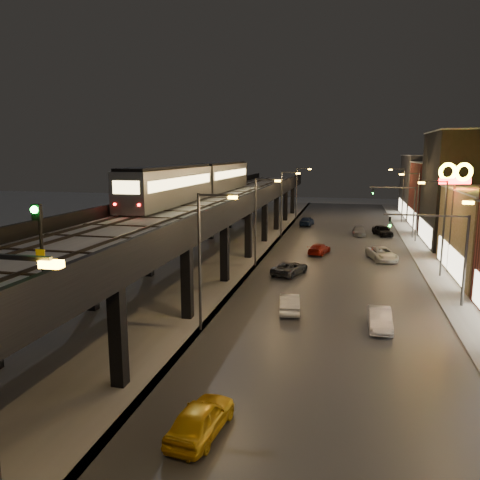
{
  "coord_description": "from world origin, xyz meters",
  "views": [
    {
      "loc": [
        8.5,
        -14.69,
        11.42
      ],
      "look_at": [
        0.53,
        19.04,
        5.0
      ],
      "focal_mm": 35.0,
      "sensor_mm": 36.0,
      "label": 1
    }
  ],
  "objects_px": {
    "car_onc_red": "(382,231)",
    "rail_signal": "(39,229)",
    "car_taxi": "(201,419)",
    "car_far_white": "(307,221)",
    "car_onc_dark": "(382,254)",
    "car_near_white": "(289,303)",
    "car_mid_silver": "(290,268)",
    "car_onc_white": "(359,231)",
    "car_mid_dark": "(319,249)",
    "car_onc_silver": "(380,320)",
    "subway_train": "(200,180)"
  },
  "relations": [
    {
      "from": "car_onc_white",
      "to": "car_taxi",
      "type": "bearing_deg",
      "value": -100.89
    },
    {
      "from": "car_onc_dark",
      "to": "car_onc_red",
      "type": "relative_size",
      "value": 1.16
    },
    {
      "from": "car_onc_red",
      "to": "rail_signal",
      "type": "bearing_deg",
      "value": -125.02
    },
    {
      "from": "subway_train",
      "to": "car_mid_dark",
      "type": "bearing_deg",
      "value": 6.17
    },
    {
      "from": "car_taxi",
      "to": "car_onc_white",
      "type": "bearing_deg",
      "value": -91.23
    },
    {
      "from": "car_near_white",
      "to": "car_far_white",
      "type": "height_order",
      "value": "car_far_white"
    },
    {
      "from": "car_taxi",
      "to": "car_onc_dark",
      "type": "xyz_separation_m",
      "value": [
        9.17,
        34.92,
        -0.01
      ]
    },
    {
      "from": "subway_train",
      "to": "car_taxi",
      "type": "height_order",
      "value": "subway_train"
    },
    {
      "from": "car_near_white",
      "to": "car_mid_silver",
      "type": "xyz_separation_m",
      "value": [
        -1.34,
        10.69,
        -0.02
      ]
    },
    {
      "from": "car_mid_silver",
      "to": "car_onc_dark",
      "type": "relative_size",
      "value": 0.92
    },
    {
      "from": "car_onc_white",
      "to": "car_near_white",
      "type": "bearing_deg",
      "value": -101.91
    },
    {
      "from": "car_far_white",
      "to": "rail_signal",
      "type": "bearing_deg",
      "value": 92.5
    },
    {
      "from": "car_mid_silver",
      "to": "car_far_white",
      "type": "relative_size",
      "value": 1.05
    },
    {
      "from": "rail_signal",
      "to": "car_far_white",
      "type": "xyz_separation_m",
      "value": [
        3.98,
        60.48,
        -8.05
      ]
    },
    {
      "from": "car_near_white",
      "to": "car_mid_silver",
      "type": "height_order",
      "value": "car_near_white"
    },
    {
      "from": "car_far_white",
      "to": "car_mid_dark",
      "type": "bearing_deg",
      "value": 105.28
    },
    {
      "from": "subway_train",
      "to": "car_near_white",
      "type": "xyz_separation_m",
      "value": [
        13.0,
        -19.12,
        -7.76
      ]
    },
    {
      "from": "car_taxi",
      "to": "car_onc_red",
      "type": "bearing_deg",
      "value": -94.66
    },
    {
      "from": "car_onc_red",
      "to": "car_mid_silver",
      "type": "bearing_deg",
      "value": -131.44
    },
    {
      "from": "car_near_white",
      "to": "car_mid_silver",
      "type": "bearing_deg",
      "value": -90.92
    },
    {
      "from": "subway_train",
      "to": "car_mid_silver",
      "type": "distance_m",
      "value": 16.36
    },
    {
      "from": "rail_signal",
      "to": "car_mid_dark",
      "type": "xyz_separation_m",
      "value": [
        7.37,
        39.08,
        -8.19
      ]
    },
    {
      "from": "rail_signal",
      "to": "car_mid_silver",
      "type": "distance_m",
      "value": 30.74
    },
    {
      "from": "subway_train",
      "to": "car_onc_silver",
      "type": "height_order",
      "value": "subway_train"
    },
    {
      "from": "rail_signal",
      "to": "car_onc_white",
      "type": "xyz_separation_m",
      "value": [
        12.02,
        53.06,
        -8.19
      ]
    },
    {
      "from": "subway_train",
      "to": "car_onc_white",
      "type": "distance_m",
      "value": 25.29
    },
    {
      "from": "car_taxi",
      "to": "car_far_white",
      "type": "distance_m",
      "value": 57.99
    },
    {
      "from": "subway_train",
      "to": "car_onc_white",
      "type": "height_order",
      "value": "subway_train"
    },
    {
      "from": "car_mid_silver",
      "to": "car_far_white",
      "type": "distance_m",
      "value": 31.35
    },
    {
      "from": "car_onc_white",
      "to": "car_far_white",
      "type": "bearing_deg",
      "value": 134.28
    },
    {
      "from": "car_mid_silver",
      "to": "car_far_white",
      "type": "bearing_deg",
      "value": -69.05
    },
    {
      "from": "car_mid_silver",
      "to": "car_near_white",
      "type": "bearing_deg",
      "value": 115.72
    },
    {
      "from": "car_near_white",
      "to": "subway_train",
      "type": "bearing_deg",
      "value": -63.83
    },
    {
      "from": "subway_train",
      "to": "car_near_white",
      "type": "relative_size",
      "value": 9.06
    },
    {
      "from": "car_onc_red",
      "to": "car_onc_silver",
      "type": "bearing_deg",
      "value": -112.8
    },
    {
      "from": "car_onc_dark",
      "to": "car_mid_dark",
      "type": "bearing_deg",
      "value": 150.75
    },
    {
      "from": "car_mid_silver",
      "to": "car_mid_dark",
      "type": "distance_m",
      "value": 10.14
    },
    {
      "from": "subway_train",
      "to": "car_far_white",
      "type": "xyz_separation_m",
      "value": [
        10.38,
        22.89,
        -7.68
      ]
    },
    {
      "from": "subway_train",
      "to": "car_far_white",
      "type": "height_order",
      "value": "subway_train"
    },
    {
      "from": "rail_signal",
      "to": "car_onc_silver",
      "type": "distance_m",
      "value": 22.38
    },
    {
      "from": "car_onc_red",
      "to": "car_far_white",
      "type": "bearing_deg",
      "value": 128.54
    },
    {
      "from": "car_far_white",
      "to": "car_onc_dark",
      "type": "relative_size",
      "value": 0.87
    },
    {
      "from": "subway_train",
      "to": "car_onc_red",
      "type": "relative_size",
      "value": 8.46
    },
    {
      "from": "car_taxi",
      "to": "car_onc_red",
      "type": "height_order",
      "value": "car_onc_red"
    },
    {
      "from": "subway_train",
      "to": "car_mid_dark",
      "type": "height_order",
      "value": "subway_train"
    },
    {
      "from": "car_mid_dark",
      "to": "car_onc_silver",
      "type": "distance_m",
      "value": 23.28
    },
    {
      "from": "car_near_white",
      "to": "car_onc_silver",
      "type": "relative_size",
      "value": 1.0
    },
    {
      "from": "car_far_white",
      "to": "car_onc_red",
      "type": "relative_size",
      "value": 1.02
    },
    {
      "from": "car_onc_silver",
      "to": "car_onc_dark",
      "type": "height_order",
      "value": "car_onc_dark"
    },
    {
      "from": "car_far_white",
      "to": "car_onc_dark",
      "type": "height_order",
      "value": "car_far_white"
    }
  ]
}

